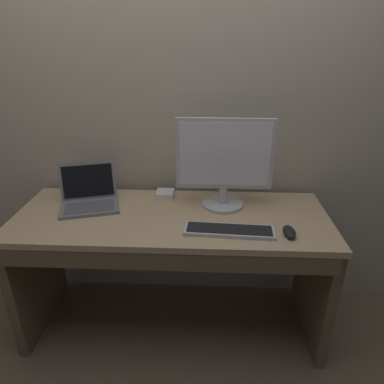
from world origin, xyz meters
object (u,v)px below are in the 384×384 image
(external_monitor, at_px, (224,164))
(wired_keyboard, at_px, (229,230))
(laptop_space_gray, at_px, (89,199))
(external_drive_box, at_px, (165,194))
(computer_mouse, at_px, (289,232))

(external_monitor, xyz_separation_m, wired_keyboard, (0.02, -0.29, -0.25))
(laptop_space_gray, distance_m, external_drive_box, 0.45)
(laptop_space_gray, bearing_deg, wired_keyboard, -18.29)
(laptop_space_gray, distance_m, wired_keyboard, 0.83)
(laptop_space_gray, relative_size, wired_keyboard, 0.83)
(laptop_space_gray, xyz_separation_m, external_monitor, (0.77, 0.03, 0.21))
(laptop_space_gray, bearing_deg, computer_mouse, -14.20)
(external_drive_box, bearing_deg, external_monitor, -18.35)
(wired_keyboard, xyz_separation_m, external_drive_box, (-0.37, 0.41, 0.01))
(wired_keyboard, height_order, computer_mouse, computer_mouse)
(external_monitor, xyz_separation_m, computer_mouse, (0.32, -0.31, -0.24))
(wired_keyboard, xyz_separation_m, computer_mouse, (0.29, -0.01, 0.01))
(external_monitor, distance_m, wired_keyboard, 0.38)
(wired_keyboard, bearing_deg, computer_mouse, -2.57)
(computer_mouse, distance_m, external_drive_box, 0.79)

